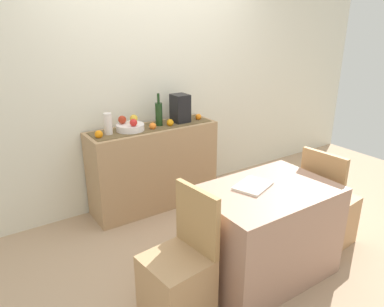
# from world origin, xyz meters

# --- Properties ---
(ground_plane) EXTENTS (6.40, 6.40, 0.02)m
(ground_plane) POSITION_xyz_m (0.00, 0.00, -0.01)
(ground_plane) COLOR tan
(ground_plane) RESTS_ON ground
(room_wall_rear) EXTENTS (6.40, 0.06, 2.70)m
(room_wall_rear) POSITION_xyz_m (0.00, 1.18, 1.35)
(room_wall_rear) COLOR silver
(room_wall_rear) RESTS_ON ground
(sideboard_console) EXTENTS (1.35, 0.42, 0.88)m
(sideboard_console) POSITION_xyz_m (-0.17, 0.92, 0.44)
(sideboard_console) COLOR tan
(sideboard_console) RESTS_ON ground
(table_runner) EXTENTS (1.27, 0.32, 0.01)m
(table_runner) POSITION_xyz_m (-0.17, 0.92, 0.89)
(table_runner) COLOR brown
(table_runner) RESTS_ON sideboard_console
(fruit_bowl) EXTENTS (0.27, 0.27, 0.06)m
(fruit_bowl) POSITION_xyz_m (-0.41, 0.92, 0.92)
(fruit_bowl) COLOR silver
(fruit_bowl) RESTS_ON table_runner
(apple_front) EXTENTS (0.08, 0.08, 0.08)m
(apple_front) POSITION_xyz_m (-0.35, 0.96, 0.99)
(apple_front) COLOR gold
(apple_front) RESTS_ON fruit_bowl
(apple_upper) EXTENTS (0.08, 0.08, 0.08)m
(apple_upper) POSITION_xyz_m (-0.47, 0.98, 0.99)
(apple_upper) COLOR #A82D17
(apple_upper) RESTS_ON fruit_bowl
(apple_left) EXTENTS (0.07, 0.07, 0.07)m
(apple_left) POSITION_xyz_m (-0.42, 0.84, 0.99)
(apple_left) COLOR red
(apple_left) RESTS_ON fruit_bowl
(wine_bottle) EXTENTS (0.07, 0.07, 0.34)m
(wine_bottle) POSITION_xyz_m (-0.09, 0.92, 1.01)
(wine_bottle) COLOR #1A3717
(wine_bottle) RESTS_ON sideboard_console
(coffee_maker) EXTENTS (0.16, 0.18, 0.30)m
(coffee_maker) POSITION_xyz_m (0.16, 0.92, 1.03)
(coffee_maker) COLOR black
(coffee_maker) RESTS_ON sideboard_console
(ceramic_vase) EXTENTS (0.08, 0.08, 0.21)m
(ceramic_vase) POSITION_xyz_m (-0.64, 0.92, 0.99)
(ceramic_vase) COLOR silver
(ceramic_vase) RESTS_ON sideboard_console
(orange_loose_near_bowl) EXTENTS (0.07, 0.07, 0.07)m
(orange_loose_near_bowl) POSITION_xyz_m (-0.01, 0.85, 0.92)
(orange_loose_near_bowl) COLOR orange
(orange_loose_near_bowl) RESTS_ON sideboard_console
(orange_loose_mid) EXTENTS (0.07, 0.07, 0.07)m
(orange_loose_mid) POSITION_xyz_m (-0.75, 0.87, 0.92)
(orange_loose_mid) COLOR orange
(orange_loose_mid) RESTS_ON sideboard_console
(orange_loose_end) EXTENTS (0.07, 0.07, 0.07)m
(orange_loose_end) POSITION_xyz_m (-0.21, 0.84, 0.92)
(orange_loose_end) COLOR orange
(orange_loose_end) RESTS_ON sideboard_console
(orange_loose_far) EXTENTS (0.07, 0.07, 0.07)m
(orange_loose_far) POSITION_xyz_m (0.38, 0.89, 0.92)
(orange_loose_far) COLOR orange
(orange_loose_far) RESTS_ON sideboard_console
(dining_table) EXTENTS (1.03, 0.70, 0.74)m
(dining_table) POSITION_xyz_m (-0.00, -0.56, 0.37)
(dining_table) COLOR #A67E69
(dining_table) RESTS_ON ground
(open_book) EXTENTS (0.34, 0.29, 0.02)m
(open_book) POSITION_xyz_m (-0.07, -0.47, 0.75)
(open_book) COLOR white
(open_book) RESTS_ON dining_table
(chair_near_window) EXTENTS (0.44, 0.44, 0.90)m
(chair_near_window) POSITION_xyz_m (-0.78, -0.55, 0.27)
(chair_near_window) COLOR tan
(chair_near_window) RESTS_ON ground
(chair_by_corner) EXTENTS (0.44, 0.44, 0.90)m
(chair_by_corner) POSITION_xyz_m (0.78, -0.56, 0.27)
(chair_by_corner) COLOR tan
(chair_by_corner) RESTS_ON ground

